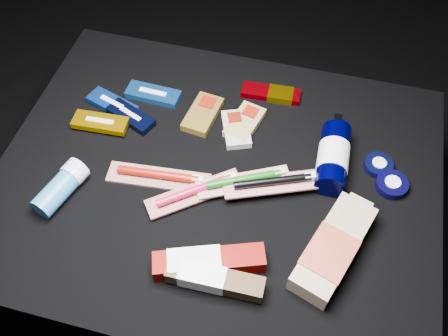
% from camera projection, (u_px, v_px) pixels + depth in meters
% --- Properties ---
extents(ground, '(3.00, 3.00, 0.00)m').
position_uv_depth(ground, '(218.00, 254.00, 1.44)').
color(ground, black).
rests_on(ground, ground).
extents(cloth_table, '(0.98, 0.78, 0.40)m').
position_uv_depth(cloth_table, '(217.00, 220.00, 1.27)').
color(cloth_table, black).
rests_on(cloth_table, ground).
extents(luna_bar_0, '(0.14, 0.06, 0.02)m').
position_uv_depth(luna_bar_0, '(153.00, 94.00, 1.24)').
color(luna_bar_0, '#195CB2').
rests_on(luna_bar_0, cloth_table).
extents(luna_bar_1, '(0.14, 0.09, 0.02)m').
position_uv_depth(luna_bar_1, '(112.00, 104.00, 1.22)').
color(luna_bar_1, '#1249B6').
rests_on(luna_bar_1, cloth_table).
extents(luna_bar_2, '(0.13, 0.09, 0.02)m').
position_uv_depth(luna_bar_2, '(131.00, 116.00, 1.20)').
color(luna_bar_2, black).
rests_on(luna_bar_2, cloth_table).
extents(luna_bar_3, '(0.13, 0.06, 0.02)m').
position_uv_depth(luna_bar_3, '(100.00, 123.00, 1.18)').
color(luna_bar_3, '#D29300').
rests_on(luna_bar_3, cloth_table).
extents(clif_bar_0, '(0.08, 0.13, 0.02)m').
position_uv_depth(clif_bar_0, '(204.00, 113.00, 1.21)').
color(clif_bar_0, brown).
rests_on(clif_bar_0, cloth_table).
extents(clif_bar_1, '(0.09, 0.12, 0.02)m').
position_uv_depth(clif_bar_1, '(236.00, 128.00, 1.18)').
color(clif_bar_1, '#A9AAA3').
rests_on(clif_bar_1, cloth_table).
extents(clif_bar_2, '(0.09, 0.12, 0.02)m').
position_uv_depth(clif_bar_2, '(246.00, 121.00, 1.19)').
color(clif_bar_2, '#9E8F4E').
rests_on(clif_bar_2, cloth_table).
extents(power_bar, '(0.15, 0.05, 0.02)m').
position_uv_depth(power_bar, '(274.00, 94.00, 1.24)').
color(power_bar, '#870007').
rests_on(power_bar, cloth_table).
extents(lotion_bottle, '(0.07, 0.21, 0.07)m').
position_uv_depth(lotion_bottle, '(333.00, 157.00, 1.10)').
color(lotion_bottle, black).
rests_on(lotion_bottle, cloth_table).
extents(cream_tin_upper, '(0.06, 0.06, 0.02)m').
position_uv_depth(cream_tin_upper, '(378.00, 165.00, 1.12)').
color(cream_tin_upper, black).
rests_on(cream_tin_upper, cloth_table).
extents(cream_tin_lower, '(0.07, 0.07, 0.02)m').
position_uv_depth(cream_tin_lower, '(392.00, 185.00, 1.08)').
color(cream_tin_lower, black).
rests_on(cream_tin_lower, cloth_table).
extents(bodywash_bottle, '(0.15, 0.25, 0.05)m').
position_uv_depth(bodywash_bottle, '(332.00, 250.00, 0.98)').
color(bodywash_bottle, tan).
rests_on(bodywash_bottle, cloth_table).
extents(deodorant_stick, '(0.09, 0.14, 0.05)m').
position_uv_depth(deodorant_stick, '(61.00, 187.00, 1.06)').
color(deodorant_stick, teal).
rests_on(deodorant_stick, cloth_table).
extents(toothbrush_pack_0, '(0.23, 0.07, 0.03)m').
position_uv_depth(toothbrush_pack_0, '(160.00, 176.00, 1.10)').
color(toothbrush_pack_0, '#ABA6A0').
rests_on(toothbrush_pack_0, cloth_table).
extents(toothbrush_pack_1, '(0.20, 0.17, 0.02)m').
position_uv_depth(toothbrush_pack_1, '(196.00, 191.00, 1.07)').
color(toothbrush_pack_1, '#A59D99').
rests_on(toothbrush_pack_1, cloth_table).
extents(toothbrush_pack_2, '(0.21, 0.14, 0.02)m').
position_uv_depth(toothbrush_pack_2, '(245.00, 181.00, 1.08)').
color(toothbrush_pack_2, silver).
rests_on(toothbrush_pack_2, cloth_table).
extents(toothbrush_pack_3, '(0.21, 0.13, 0.02)m').
position_uv_depth(toothbrush_pack_3, '(274.00, 183.00, 1.06)').
color(toothbrush_pack_3, beige).
rests_on(toothbrush_pack_3, cloth_table).
extents(toothpaste_carton_red, '(0.22, 0.12, 0.04)m').
position_uv_depth(toothpaste_carton_red, '(204.00, 262.00, 0.97)').
color(toothpaste_carton_red, '#6F0400').
rests_on(toothpaste_carton_red, cloth_table).
extents(toothpaste_carton_green, '(0.19, 0.05, 0.04)m').
position_uv_depth(toothpaste_carton_green, '(211.00, 279.00, 0.94)').
color(toothpaste_carton_green, '#3A2912').
rests_on(toothpaste_carton_green, cloth_table).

